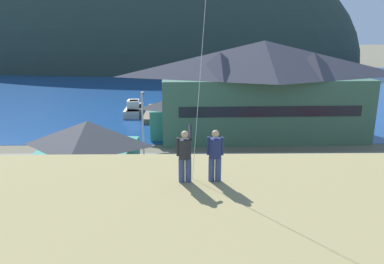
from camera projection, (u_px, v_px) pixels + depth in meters
ground_plane at (213, 233)px, 22.63m from camera, size 600.00×600.00×0.00m
parking_lot_pad at (208, 196)px, 27.44m from camera, size 40.00×20.00×0.10m
bay_water at (194, 87)px, 80.49m from camera, size 360.00×84.00×0.03m
far_hill_west_ridge at (132, 65)px, 129.43m from camera, size 86.89×44.88×68.00m
far_hill_east_peak at (154, 66)px, 127.67m from camera, size 139.80×62.25×86.65m
harbor_lodge at (263, 87)px, 41.94m from camera, size 23.97×10.25×10.78m
storage_shed_near_lot at (89, 153)px, 28.72m from camera, size 7.74×6.58×5.26m
storage_shed_waterside at (176, 116)px, 42.46m from camera, size 6.76×4.70×4.60m
wharf_dock at (157, 113)px, 53.47m from camera, size 3.20×10.49×0.70m
moored_boat_wharfside at (135, 110)px, 53.87m from camera, size 2.01×5.87×2.16m
moored_boat_outer_mooring at (180, 114)px, 51.31m from camera, size 2.68×6.36×2.16m
moored_boat_inner_slip at (134, 109)px, 54.35m from camera, size 2.38×7.07×2.16m
parked_car_mid_row_center at (203, 181)px, 27.68m from camera, size 4.23×2.12×1.82m
parked_car_corner_spot at (55, 220)px, 21.99m from camera, size 4.29×2.23×1.82m
parked_car_back_row_left at (304, 211)px, 23.09m from camera, size 4.29×2.23×1.82m
parked_car_front_row_silver at (306, 171)px, 29.53m from camera, size 4.27×2.18×1.82m
parked_car_mid_row_far at (218, 211)px, 23.00m from camera, size 4.32×2.29×1.82m
parking_light_pole at (143, 126)px, 31.68m from camera, size 0.24×0.78×6.76m
person_kite_flyer at (185, 154)px, 12.03m from camera, size 0.51×0.66×1.86m
person_companion at (215, 154)px, 12.11m from camera, size 0.55×0.40×1.74m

